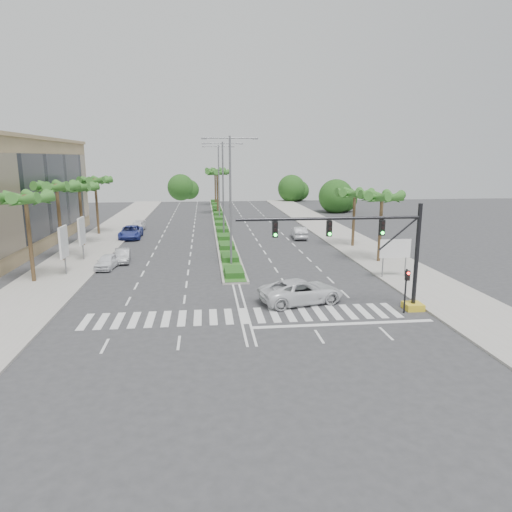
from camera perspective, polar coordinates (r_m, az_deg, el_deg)
The scene contains 27 objects.
ground at distance 29.94m, azimuth -1.50°, elevation -7.49°, with size 160.00×160.00×0.00m, color #333335.
footpath_right at distance 52.18m, azimuth 13.38°, elevation 0.81°, with size 6.00×120.00×0.15m, color gray.
footpath_left at distance 50.76m, azimuth -20.93°, elevation 0.01°, with size 6.00×120.00×0.15m, color gray.
median at distance 73.81m, azimuth -4.55°, elevation 4.39°, with size 2.20×75.00×0.20m, color gray.
median_grass at distance 73.79m, azimuth -4.56°, elevation 4.48°, with size 1.80×75.00×0.04m, color #22561D.
signal_gantry at distance 31.13m, azimuth 15.72°, elevation -0.56°, with size 12.60×1.20×7.20m.
pedestrian_signal at distance 31.39m, azimuth 18.29°, elevation -3.28°, with size 0.28×0.36×3.00m.
direction_sign at distance 40.16m, azimuth 16.99°, elevation 0.70°, with size 2.70×0.11×3.40m.
billboard_near at distance 42.48m, azimuth -22.92°, elevation 1.57°, with size 0.18×2.10×4.35m.
billboard_far at distance 48.18m, azimuth -20.96°, elevation 2.89°, with size 0.18×2.10×4.35m.
palm_left_near at distance 40.76m, azimuth -26.84°, elevation 6.12°, with size 4.57×4.68×7.55m.
palm_left_mid at distance 48.29m, azimuth -23.65°, elevation 7.62°, with size 4.57×4.68×7.95m.
palm_left_far at distance 56.01m, azimuth -21.23°, elevation 7.71°, with size 4.57×4.68×7.35m.
palm_left_end at distance 63.75m, azimuth -19.46°, elevation 8.64°, with size 4.57×4.68×7.75m.
palm_right_near at distance 45.52m, azimuth 15.47°, elevation 6.87°, with size 4.57×4.68×7.05m.
palm_right_far at distance 53.03m, azimuth 12.25°, elevation 7.42°, with size 4.57×4.68×6.75m.
palm_median_a at distance 83.17m, azimuth -4.88°, elevation 10.15°, with size 4.57×4.68×8.05m.
palm_median_b at distance 98.16m, azimuth -5.15°, elevation 10.45°, with size 4.57×4.68×8.05m.
streetlight_near at distance 42.28m, azimuth -3.22°, elevation 7.74°, with size 5.10×0.25×12.00m.
streetlight_mid at distance 58.23m, azimuth -4.14°, elevation 8.94°, with size 5.10×0.25×12.00m.
streetlight_far at distance 74.20m, azimuth -4.67°, elevation 9.63°, with size 5.10×0.25×12.00m.
car_parked_a at distance 44.40m, azimuth -18.10°, elevation -0.67°, with size 1.56×3.89×1.32m, color white.
car_parked_b at distance 46.73m, azimuth -16.34°, elevation 0.05°, with size 1.37×3.94×1.30m, color #9FA0A4.
car_parked_c at distance 60.24m, azimuth -15.38°, elevation 2.89°, with size 2.65×5.74×1.60m, color #32409A.
car_parked_d at distance 66.19m, azimuth -14.59°, elevation 3.61°, with size 1.80×4.43×1.29m, color white.
car_crossing at distance 32.48m, azimuth 5.70°, elevation -4.41°, with size 2.77×6.01×1.67m, color silver.
car_right at distance 58.27m, azimuth 5.42°, elevation 2.95°, with size 1.62×4.66×1.53m, color #BAB9BE.
Camera 1 is at (-2.40, -28.09, 10.09)m, focal length 32.00 mm.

